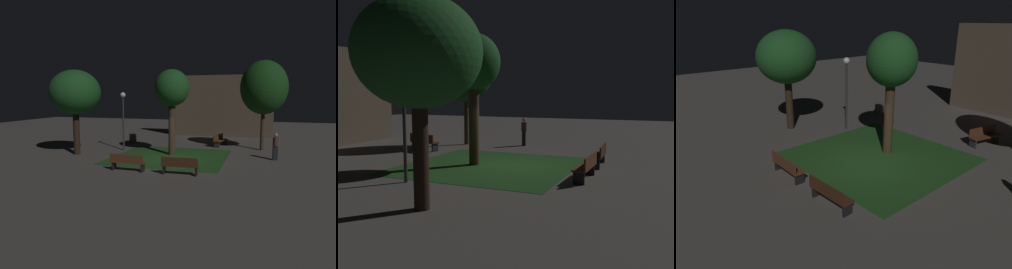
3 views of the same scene
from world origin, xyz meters
TOP-DOWN VIEW (x-y plane):
  - ground_plane at (0.00, 0.00)m, footprint 60.00×60.00m
  - grass_lawn at (-0.35, 1.02)m, footprint 6.94×6.88m
  - bench_path_side at (-1.37, -3.20)m, footprint 1.81×0.53m
  - bench_by_lamp at (1.37, -3.20)m, footprint 1.81×0.54m
  - bench_lawn_edge at (2.07, 6.07)m, footprint 0.91×1.86m
  - tree_tall_center at (-0.44, 1.70)m, footprint 2.22×2.22m
  - tree_back_right at (-6.39, 0.06)m, footprint 3.23×3.23m
  - lamp_post_near_wall at (-4.13, 2.35)m, footprint 0.36×0.36m
  - trash_bin at (-5.00, 5.99)m, footprint 0.58×0.58m

SIDE VIEW (x-z plane):
  - ground_plane at x=0.00m, z-range 0.00..0.00m
  - grass_lawn at x=-0.35m, z-range 0.00..0.01m
  - trash_bin at x=-5.00m, z-range 0.00..0.73m
  - bench_path_side at x=-1.37m, z-range 0.04..0.92m
  - bench_by_lamp at x=1.37m, z-range 0.04..0.92m
  - bench_lawn_edge at x=2.07m, z-range 0.04..0.92m
  - lamp_post_near_wall at x=-4.13m, z-range 0.77..4.79m
  - tree_back_right at x=-6.39m, z-range 1.26..6.69m
  - tree_tall_center at x=-0.44m, z-range 1.42..6.88m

